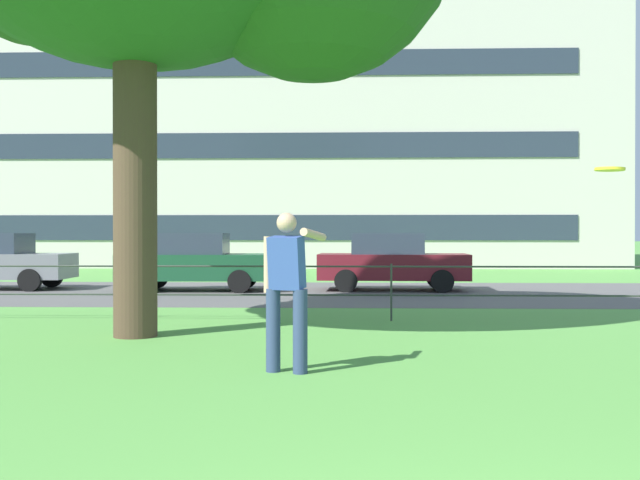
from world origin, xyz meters
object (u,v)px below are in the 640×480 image
at_px(frisbee, 610,169).
at_px(car_maroon_far_right, 392,261).
at_px(car_dark_green_right, 195,262).
at_px(apartment_building_background, 292,83).
at_px(person_thrower, 287,286).

distance_m(frisbee, car_maroon_far_right, 13.33).
bearing_deg(car_maroon_far_right, car_dark_green_right, -176.32).
bearing_deg(car_dark_green_right, frisbee, -63.36).
bearing_deg(apartment_building_background, frisbee, -80.51).
xyz_separation_m(person_thrower, frisbee, (3.07, -1.22, 1.17)).
xyz_separation_m(car_dark_green_right, apartment_building_background, (1.30, 18.01, 8.36)).
bearing_deg(apartment_building_background, car_maroon_far_right, -77.34).
bearing_deg(frisbee, car_maroon_far_right, 95.16).
bearing_deg(car_dark_green_right, person_thrower, -73.79).
relative_size(person_thrower, frisbee, 5.37).
height_order(car_dark_green_right, car_maroon_far_right, same).
bearing_deg(car_maroon_far_right, frisbee, -84.84).
distance_m(frisbee, apartment_building_background, 32.09).
bearing_deg(person_thrower, car_maroon_far_right, 81.11).
xyz_separation_m(person_thrower, car_maroon_far_right, (1.88, 11.99, -0.17)).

